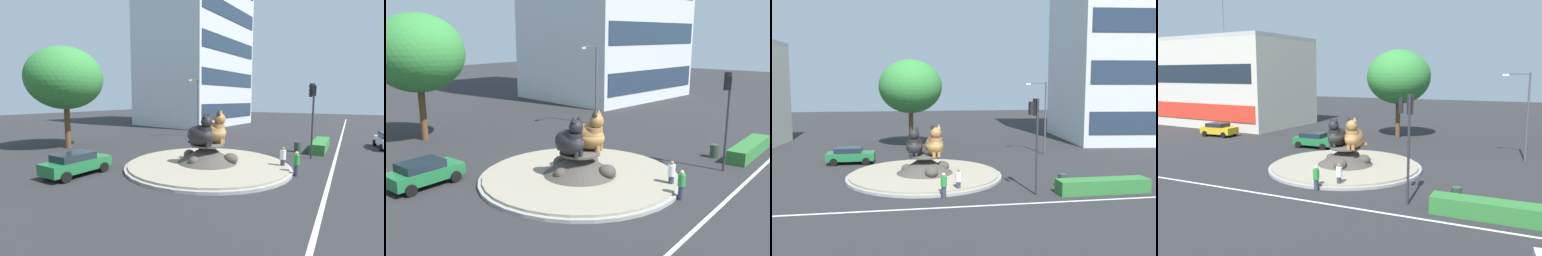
# 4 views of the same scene
# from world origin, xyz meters

# --- Properties ---
(ground_plane) EXTENTS (160.00, 160.00, 0.00)m
(ground_plane) POSITION_xyz_m (0.00, 0.00, 0.00)
(ground_plane) COLOR #28282B
(lane_centreline) EXTENTS (112.00, 0.20, 0.01)m
(lane_centreline) POSITION_xyz_m (0.00, -7.68, 0.00)
(lane_centreline) COLOR silver
(lane_centreline) RESTS_ON ground
(roundabout_island) EXTENTS (11.44, 11.44, 1.60)m
(roundabout_island) POSITION_xyz_m (0.01, -0.00, 0.46)
(roundabout_island) COLOR gray
(roundabout_island) RESTS_ON ground
(cat_statue_black) EXTENTS (1.56, 2.24, 2.25)m
(cat_statue_black) POSITION_xyz_m (-0.74, 0.05, 2.42)
(cat_statue_black) COLOR black
(cat_statue_black) RESTS_ON roundabout_island
(cat_statue_tabby) EXTENTS (1.52, 2.43, 2.39)m
(cat_statue_tabby) POSITION_xyz_m (0.75, -0.13, 2.47)
(cat_statue_tabby) COLOR #9E703D
(cat_statue_tabby) RESTS_ON roundabout_island
(traffic_light_mast) EXTENTS (0.71, 0.60, 5.97)m
(traffic_light_mast) POSITION_xyz_m (6.45, -5.90, 4.33)
(traffic_light_mast) COLOR #2D2D33
(traffic_light_mast) RESTS_ON ground
(office_tower) EXTENTS (19.52, 17.20, 33.05)m
(office_tower) POSITION_xyz_m (27.75, 17.35, 16.53)
(office_tower) COLOR silver
(office_tower) RESTS_ON ground
(clipped_hedge_strip) EXTENTS (5.94, 1.20, 0.90)m
(clipped_hedge_strip) POSITION_xyz_m (10.87, -6.24, 0.45)
(clipped_hedge_strip) COLOR #2D7033
(clipped_hedge_strip) RESTS_ON ground
(broadleaf_tree_behind_island) EXTENTS (6.96, 6.96, 9.70)m
(broadleaf_tree_behind_island) POSITION_xyz_m (-0.59, 15.02, 6.72)
(broadleaf_tree_behind_island) COLOR brown
(broadleaf_tree_behind_island) RESTS_ON ground
(streetlight_arm) EXTENTS (2.11, 0.35, 7.17)m
(streetlight_arm) POSITION_xyz_m (12.14, 7.82, 4.16)
(streetlight_arm) COLOR #4C4C51
(streetlight_arm) RESTS_ON ground
(pedestrian_green_shirt) EXTENTS (0.38, 0.38, 1.55)m
(pedestrian_green_shirt) POSITION_xyz_m (0.79, -5.82, 0.81)
(pedestrian_green_shirt) COLOR #33384C
(pedestrian_green_shirt) RESTS_ON ground
(pedestrian_white_shirt) EXTENTS (0.38, 0.38, 1.56)m
(pedestrian_white_shirt) POSITION_xyz_m (1.82, -4.78, 0.81)
(pedestrian_white_shirt) COLOR #33384C
(pedestrian_white_shirt) RESTS_ON ground
(parked_car_right) EXTENTS (4.05, 2.01, 1.43)m
(parked_car_right) POSITION_xyz_m (-6.10, 6.03, 0.77)
(parked_car_right) COLOR #1E6B38
(parked_car_right) RESTS_ON ground
(litter_bin) EXTENTS (0.56, 0.56, 0.90)m
(litter_bin) POSITION_xyz_m (8.90, -4.54, 0.45)
(litter_bin) COLOR #2D4233
(litter_bin) RESTS_ON ground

